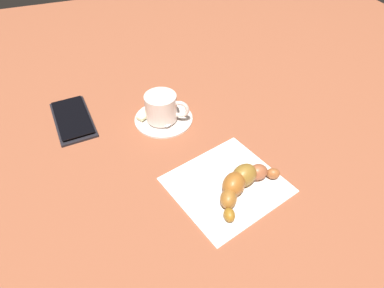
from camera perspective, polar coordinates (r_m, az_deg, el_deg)
The scene contains 8 objects.
ground_plane at distance 0.65m, azimuth 1.43°, elevation -0.96°, with size 1.80×1.80×0.00m, color brown.
saucer at distance 0.72m, azimuth -4.90°, elevation 4.47°, with size 0.13×0.13×0.01m, color beige.
espresso_cup at distance 0.70m, azimuth -5.21°, elevation 6.33°, with size 0.07×0.09×0.06m.
teaspoon at distance 0.72m, azimuth -4.55°, elevation 4.95°, with size 0.12×0.04×0.01m.
sugar_packet at distance 0.73m, azimuth -7.41°, elevation 5.47°, with size 0.06×0.02×0.01m, color beige.
napkin at distance 0.59m, azimuth 6.00°, elevation -6.95°, with size 0.17×0.18×0.00m, color white.
croissant at distance 0.57m, azimuth 8.50°, elevation -6.51°, with size 0.10×0.14×0.04m.
cell_phone at distance 0.76m, azimuth -19.86°, elevation 4.13°, with size 0.16×0.09×0.01m.
Camera 1 is at (-0.43, 0.17, 0.46)m, focal length 30.99 mm.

